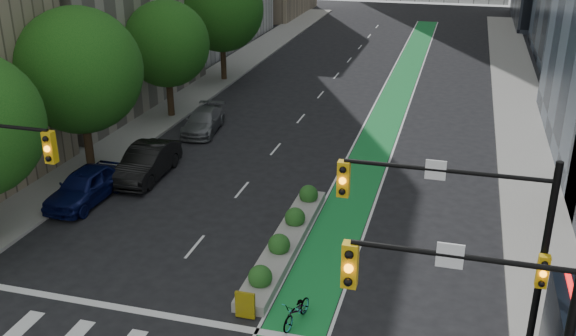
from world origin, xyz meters
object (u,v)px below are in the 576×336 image
Objects in this scene: bicycle at (297,311)px; parked_car_left_mid at (147,162)px; median_planter at (286,239)px; parked_car_left_near at (85,186)px; parked_car_left_far at (203,121)px.

bicycle is 14.81m from parked_car_left_mid.
median_planter is 2.09× the size of parked_car_left_near.
bicycle is (1.78, -4.99, 0.11)m from median_planter.
parked_car_left_near is 11.19m from parked_car_left_far.
parked_car_left_far is at bearing 84.13° from parked_car_left_near.
parked_car_left_mid reaches higher than median_planter.
parked_car_left_far is (1.50, 11.09, -0.14)m from parked_car_left_near.
bicycle is 0.37× the size of parked_car_left_near.
parked_car_left_mid is (1.47, 3.49, 0.03)m from parked_car_left_near.
parked_car_left_far is (-10.75, 17.75, 0.22)m from bicycle.
parked_car_left_mid reaches higher than parked_car_left_far.
parked_car_left_far is (0.02, 7.60, -0.17)m from parked_car_left_mid.
median_planter is 2.14× the size of parked_car_left_far.
parked_car_left_far is at bearing 87.87° from parked_car_left_mid.
median_planter is at bearing -7.25° from parked_car_left_near.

